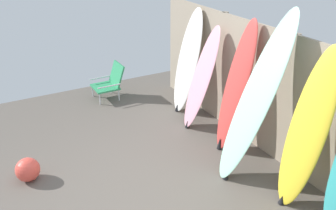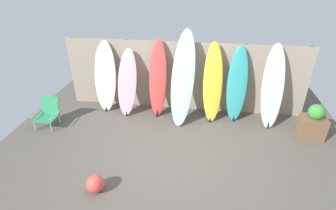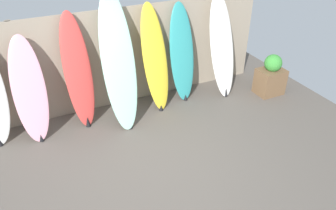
% 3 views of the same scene
% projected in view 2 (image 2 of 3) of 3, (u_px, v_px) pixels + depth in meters
% --- Properties ---
extents(ground, '(7.68, 7.68, 0.00)m').
position_uv_depth(ground, '(174.00, 154.00, 5.38)').
color(ground, '#5B544C').
extents(fence_back, '(6.08, 0.11, 1.80)m').
position_uv_depth(fence_back, '(184.00, 77.00, 6.69)').
color(fence_back, gray).
rests_on(fence_back, ground).
extents(surfboard_white_0, '(0.57, 0.47, 1.80)m').
position_uv_depth(surfboard_white_0, '(105.00, 77.00, 6.70)').
color(surfboard_white_0, white).
rests_on(surfboard_white_0, ground).
extents(surfboard_pink_1, '(0.56, 0.61, 1.64)m').
position_uv_depth(surfboard_pink_1, '(127.00, 83.00, 6.56)').
color(surfboard_pink_1, pink).
rests_on(surfboard_pink_1, ground).
extents(surfboard_red_2, '(0.44, 0.52, 1.90)m').
position_uv_depth(surfboard_red_2, '(158.00, 79.00, 6.45)').
color(surfboard_red_2, '#D13D38').
rests_on(surfboard_red_2, ground).
extents(surfboard_seafoam_3, '(0.64, 0.95, 2.16)m').
position_uv_depth(surfboard_seafoam_3, '(183.00, 79.00, 6.14)').
color(surfboard_seafoam_3, '#9ED6BC').
rests_on(surfboard_seafoam_3, ground).
extents(surfboard_yellow_4, '(0.52, 0.61, 1.89)m').
position_uv_depth(surfboard_yellow_4, '(213.00, 83.00, 6.24)').
color(surfboard_yellow_4, yellow).
rests_on(surfboard_yellow_4, ground).
extents(surfboard_teal_5, '(0.49, 0.48, 1.81)m').
position_uv_depth(surfboard_teal_5, '(237.00, 85.00, 6.26)').
color(surfboard_teal_5, teal).
rests_on(surfboard_teal_5, ground).
extents(surfboard_white_6, '(0.50, 0.67, 1.90)m').
position_uv_depth(surfboard_white_6, '(273.00, 88.00, 6.04)').
color(surfboard_white_6, white).
rests_on(surfboard_white_6, ground).
extents(beach_chair, '(0.50, 0.55, 0.65)m').
position_uv_depth(beach_chair, '(48.00, 112.00, 6.25)').
color(beach_chair, silver).
rests_on(beach_chair, ground).
extents(planter_box, '(0.51, 0.40, 0.82)m').
position_uv_depth(planter_box, '(313.00, 123.00, 5.75)').
color(planter_box, brown).
rests_on(planter_box, ground).
extents(beach_ball, '(0.31, 0.31, 0.31)m').
position_uv_depth(beach_ball, '(95.00, 184.00, 4.45)').
color(beach_ball, '#E54C3F').
rests_on(beach_ball, ground).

